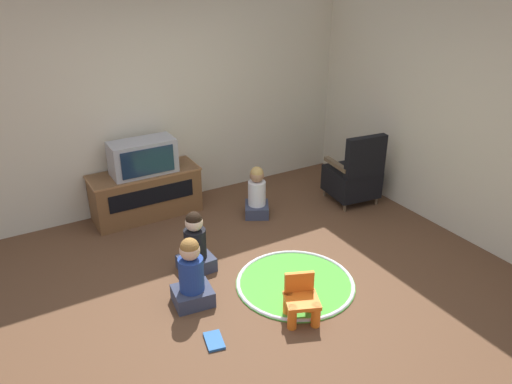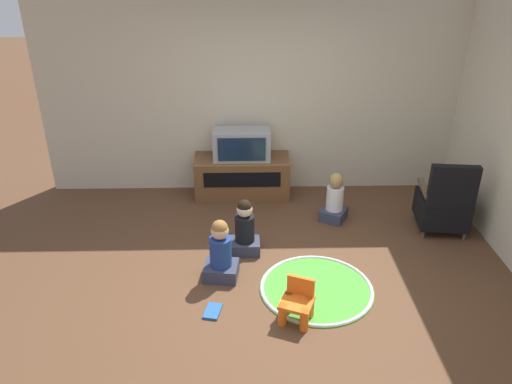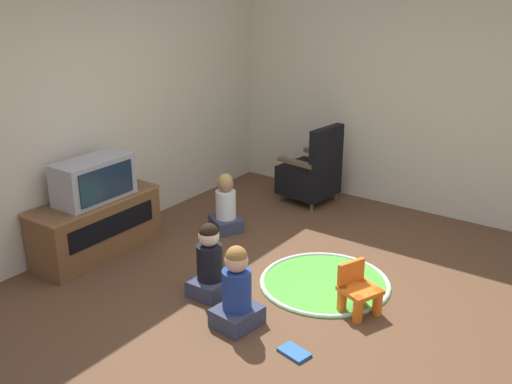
{
  "view_description": "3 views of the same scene",
  "coord_description": "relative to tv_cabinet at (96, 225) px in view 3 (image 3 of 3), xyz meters",
  "views": [
    {
      "loc": [
        -1.92,
        -3.4,
        2.92
      ],
      "look_at": [
        0.26,
        0.33,
        0.86
      ],
      "focal_mm": 35.0,
      "sensor_mm": 36.0,
      "label": 1
    },
    {
      "loc": [
        -0.27,
        -4.22,
        3.2
      ],
      "look_at": [
        -0.16,
        0.42,
        0.85
      ],
      "focal_mm": 35.0,
      "sensor_mm": 36.0,
      "label": 2
    },
    {
      "loc": [
        -3.76,
        -2.35,
        2.64
      ],
      "look_at": [
        0.13,
        0.41,
        0.86
      ],
      "focal_mm": 42.0,
      "sensor_mm": 36.0,
      "label": 3
    }
  ],
  "objects": [
    {
      "name": "wall_back",
      "position": [
        0.17,
        0.32,
        1.12
      ],
      "size": [
        5.72,
        0.12,
        2.85
      ],
      "color": "beige",
      "rests_on": "ground_plane"
    },
    {
      "name": "black_armchair",
      "position": [
        2.43,
        -0.99,
        0.06
      ],
      "size": [
        0.63,
        0.65,
        0.95
      ],
      "rotation": [
        0.0,
        0.0,
        3.02
      ],
      "color": "brown",
      "rests_on": "ground_plane"
    },
    {
      "name": "child_watching_center",
      "position": [
        -0.22,
        -1.89,
        -0.0
      ],
      "size": [
        0.38,
        0.34,
        0.69
      ],
      "rotation": [
        0.0,
        0.0,
        -0.12
      ],
      "color": "#33384C",
      "rests_on": "ground_plane"
    },
    {
      "name": "television",
      "position": [
        -0.0,
        -0.04,
        0.48
      ],
      "size": [
        0.76,
        0.37,
        0.4
      ],
      "color": "#939399",
      "rests_on": "tv_cabinet"
    },
    {
      "name": "play_mat",
      "position": [
        0.76,
        -2.13,
        -0.29
      ],
      "size": [
        1.17,
        1.17,
        0.04
      ],
      "color": "green",
      "rests_on": "ground_plane"
    },
    {
      "name": "wall_right",
      "position": [
        2.97,
        -2.31,
        1.12
      ],
      "size": [
        0.12,
        5.39,
        2.85
      ],
      "color": "beige",
      "rests_on": "ground_plane"
    },
    {
      "name": "book",
      "position": [
        -0.28,
        -2.46,
        -0.29
      ],
      "size": [
        0.19,
        0.25,
        0.02
      ],
      "rotation": [
        0.0,
        0.0,
        1.36
      ],
      "color": "#235699",
      "rests_on": "ground_plane"
    },
    {
      "name": "tv_cabinet",
      "position": [
        0.0,
        0.0,
        0.0
      ],
      "size": [
        1.3,
        0.5,
        0.58
      ],
      "color": "brown",
      "rests_on": "ground_plane"
    },
    {
      "name": "ground_plane",
      "position": [
        0.31,
        -2.01,
        -0.3
      ],
      "size": [
        30.0,
        30.0,
        0.0
      ],
      "primitive_type": "plane",
      "color": "brown"
    },
    {
      "name": "yellow_kid_chair",
      "position": [
        0.51,
        -2.57,
        -0.13
      ],
      "size": [
        0.37,
        0.37,
        0.41
      ],
      "rotation": [
        0.0,
        0.0,
        -0.39
      ],
      "color": "orange",
      "rests_on": "ground_plane"
    },
    {
      "name": "child_watching_right",
      "position": [
        0.03,
        -1.41,
        -0.01
      ],
      "size": [
        0.34,
        0.3,
        0.66
      ],
      "rotation": [
        0.0,
        0.0,
        0.02
      ],
      "color": "#33384C",
      "rests_on": "ground_plane"
    },
    {
      "name": "child_watching_left",
      "position": [
        1.17,
        -0.69,
        -0.02
      ],
      "size": [
        0.41,
        0.42,
        0.64
      ],
      "rotation": [
        0.0,
        0.0,
        1.06
      ],
      "color": "#33384C",
      "rests_on": "ground_plane"
    }
  ]
}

